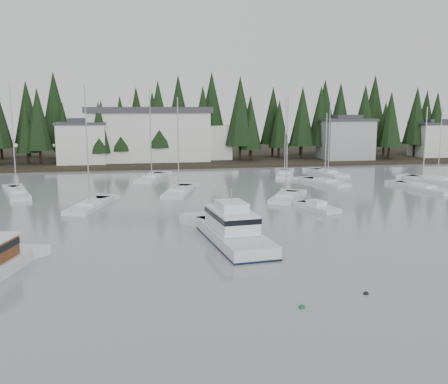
% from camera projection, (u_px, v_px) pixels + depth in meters
% --- Properties ---
extents(ground, '(260.00, 260.00, 0.00)m').
position_uv_depth(ground, '(303.00, 344.00, 24.24)').
color(ground, '#8E9799').
rests_on(ground, ground).
extents(far_shore_land, '(240.00, 54.00, 1.00)m').
position_uv_depth(far_shore_land, '(169.00, 156.00, 118.39)').
color(far_shore_land, black).
rests_on(far_shore_land, ground).
extents(conifer_treeline, '(200.00, 22.00, 20.00)m').
position_uv_depth(conifer_treeline, '(173.00, 160.00, 107.71)').
color(conifer_treeline, black).
rests_on(conifer_treeline, ground).
extents(house_west, '(9.54, 7.42, 8.75)m').
position_uv_depth(house_west, '(82.00, 142.00, 97.04)').
color(house_west, silver).
rests_on(house_west, ground).
extents(house_east_a, '(10.60, 8.48, 9.25)m').
position_uv_depth(house_east_a, '(346.00, 138.00, 105.31)').
color(house_east_a, '#999EA0').
rests_on(house_east_a, ground).
extents(house_east_b, '(9.54, 7.42, 8.25)m').
position_uv_depth(house_east_b, '(435.00, 139.00, 111.11)').
color(house_east_b, silver).
rests_on(house_east_b, ground).
extents(harbor_inn, '(29.50, 11.50, 10.90)m').
position_uv_depth(harbor_inn, '(159.00, 135.00, 102.68)').
color(harbor_inn, silver).
rests_on(harbor_inn, ground).
extents(cabin_cruiser_center, '(5.13, 12.59, 5.26)m').
position_uv_depth(cabin_cruiser_center, '(233.00, 232.00, 42.66)').
color(cabin_cruiser_center, silver).
rests_on(cabin_cruiser_center, ground).
extents(sailboat_0, '(5.51, 9.18, 11.08)m').
position_uv_depth(sailboat_0, '(325.00, 184.00, 74.70)').
color(sailboat_0, silver).
rests_on(sailboat_0, ground).
extents(sailboat_1, '(5.80, 10.81, 14.53)m').
position_uv_depth(sailboat_1, '(152.00, 179.00, 79.59)').
color(sailboat_1, silver).
rests_on(sailboat_1, ground).
extents(sailboat_3, '(4.33, 10.83, 11.98)m').
position_uv_depth(sailboat_3, '(422.00, 189.00, 69.62)').
color(sailboat_3, silver).
rests_on(sailboat_3, ground).
extents(sailboat_4, '(6.36, 8.46, 13.14)m').
position_uv_depth(sailboat_4, '(286.00, 199.00, 62.36)').
color(sailboat_4, silver).
rests_on(sailboat_4, ground).
extents(sailboat_6, '(4.24, 9.80, 13.58)m').
position_uv_depth(sailboat_6, '(328.00, 174.00, 85.29)').
color(sailboat_6, silver).
rests_on(sailboat_6, ground).
extents(sailboat_8, '(5.53, 10.36, 13.20)m').
position_uv_depth(sailboat_8, '(179.00, 193.00, 66.68)').
color(sailboat_8, silver).
rests_on(sailboat_8, ground).
extents(sailboat_9, '(5.26, 9.87, 14.40)m').
position_uv_depth(sailboat_9, '(90.00, 207.00, 57.28)').
color(sailboat_9, silver).
rests_on(sailboat_9, ground).
extents(sailboat_10, '(5.64, 11.23, 14.95)m').
position_uv_depth(sailboat_10, '(17.00, 194.00, 65.62)').
color(sailboat_10, silver).
rests_on(sailboat_10, ground).
extents(sailboat_11, '(6.77, 10.52, 12.18)m').
position_uv_depth(sailboat_11, '(437.00, 181.00, 76.88)').
color(sailboat_11, silver).
rests_on(sailboat_11, ground).
extents(sailboat_12, '(5.56, 10.18, 13.95)m').
position_uv_depth(sailboat_12, '(284.00, 175.00, 83.91)').
color(sailboat_12, silver).
rests_on(sailboat_12, ground).
extents(runabout_1, '(4.05, 6.47, 1.42)m').
position_uv_depth(runabout_1, '(316.00, 208.00, 56.11)').
color(runabout_1, silver).
rests_on(runabout_1, ground).
extents(mooring_buoy_green, '(0.40, 0.40, 0.40)m').
position_uv_depth(mooring_buoy_green, '(302.00, 308.00, 28.65)').
color(mooring_buoy_green, '#145933').
rests_on(mooring_buoy_green, ground).
extents(mooring_buoy_dark, '(0.35, 0.35, 0.35)m').
position_uv_depth(mooring_buoy_dark, '(366.00, 294.00, 30.76)').
color(mooring_buoy_dark, black).
rests_on(mooring_buoy_dark, ground).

